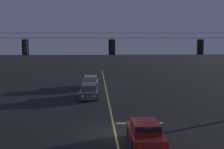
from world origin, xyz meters
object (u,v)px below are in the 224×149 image
(traffic_light_left_inner, at_px, (112,47))
(car_oncoming_trailing, at_px, (91,82))
(traffic_light_centre, at_px, (201,47))
(car_waiting_near_lane, at_px, (145,134))
(car_oncoming_lead, at_px, (89,92))
(traffic_light_leftmost, at_px, (25,47))

(traffic_light_left_inner, xyz_separation_m, car_oncoming_trailing, (-1.78, 16.15, -4.81))
(traffic_light_centre, bearing_deg, car_waiting_near_lane, -132.59)
(traffic_light_centre, distance_m, car_waiting_near_lane, 8.61)
(traffic_light_centre, xyz_separation_m, car_waiting_near_lane, (-4.84, -5.26, -4.81))
(traffic_light_left_inner, relative_size, traffic_light_centre, 1.00)
(traffic_light_left_inner, height_order, car_oncoming_trailing, traffic_light_left_inner)
(traffic_light_left_inner, relative_size, car_oncoming_lead, 0.28)
(traffic_light_left_inner, xyz_separation_m, car_oncoming_lead, (-1.86, 9.33, -4.81))
(car_waiting_near_lane, xyz_separation_m, car_oncoming_trailing, (-3.44, 21.41, -0.00))
(car_waiting_near_lane, relative_size, car_oncoming_trailing, 0.98)
(traffic_light_leftmost, height_order, car_oncoming_trailing, traffic_light_leftmost)
(traffic_light_leftmost, bearing_deg, car_waiting_near_lane, -33.86)
(car_oncoming_lead, bearing_deg, car_oncoming_trailing, 89.34)
(traffic_light_leftmost, relative_size, car_oncoming_trailing, 0.28)
(traffic_light_centre, height_order, car_oncoming_trailing, traffic_light_centre)
(traffic_light_centre, bearing_deg, car_oncoming_trailing, 117.13)
(traffic_light_leftmost, relative_size, traffic_light_left_inner, 1.00)
(car_waiting_near_lane, bearing_deg, car_oncoming_trailing, 99.13)
(traffic_light_leftmost, distance_m, car_waiting_near_lane, 10.59)
(traffic_light_left_inner, xyz_separation_m, traffic_light_centre, (6.49, 0.00, 0.00))
(traffic_light_centre, bearing_deg, traffic_light_leftmost, 180.00)
(traffic_light_leftmost, xyz_separation_m, car_oncoming_trailing, (4.40, 16.15, -4.81))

